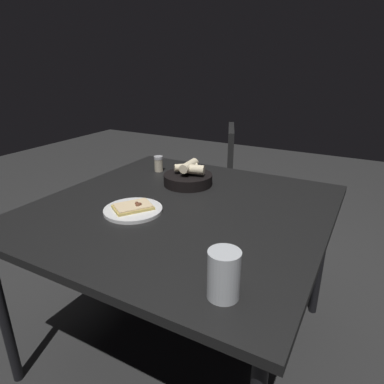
# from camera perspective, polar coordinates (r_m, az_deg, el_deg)

# --- Properties ---
(ground) EXTENTS (8.00, 8.00, 0.00)m
(ground) POSITION_cam_1_polar(r_m,az_deg,el_deg) (1.80, -1.53, -23.69)
(ground) COLOR #2C2C2C
(dining_table) EXTENTS (1.16, 1.15, 0.72)m
(dining_table) POSITION_cam_1_polar(r_m,az_deg,el_deg) (1.41, -1.80, -4.22)
(dining_table) COLOR black
(dining_table) RESTS_ON ground
(pizza_plate) EXTENTS (0.23, 0.23, 0.04)m
(pizza_plate) POSITION_cam_1_polar(r_m,az_deg,el_deg) (1.36, -9.88, -2.87)
(pizza_plate) COLOR white
(pizza_plate) RESTS_ON dining_table
(bread_basket) EXTENTS (0.23, 0.23, 0.11)m
(bread_basket) POSITION_cam_1_polar(r_m,az_deg,el_deg) (1.62, -0.60, 2.48)
(bread_basket) COLOR black
(bread_basket) RESTS_ON dining_table
(beer_glass) EXTENTS (0.08, 0.08, 0.13)m
(beer_glass) POSITION_cam_1_polar(r_m,az_deg,el_deg) (0.87, 5.35, -14.01)
(beer_glass) COLOR silver
(beer_glass) RESTS_ON dining_table
(pepper_shaker) EXTENTS (0.05, 0.05, 0.08)m
(pepper_shaker) POSITION_cam_1_polar(r_m,az_deg,el_deg) (1.83, -5.64, 4.62)
(pepper_shaker) COLOR #BFB299
(pepper_shaker) RESTS_ON dining_table
(chair_near) EXTENTS (0.58, 0.58, 0.86)m
(chair_near) POSITION_cam_1_polar(r_m,az_deg,el_deg) (2.38, 3.46, 2.01)
(chair_near) COLOR #252525
(chair_near) RESTS_ON ground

